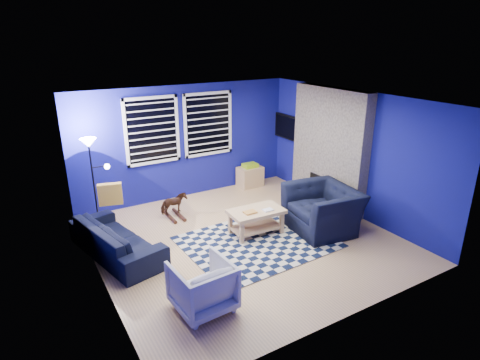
# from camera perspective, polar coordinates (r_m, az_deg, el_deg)

# --- Properties ---
(floor) EXTENTS (5.00, 5.00, 0.00)m
(floor) POSITION_cam_1_polar(r_m,az_deg,el_deg) (7.33, 0.60, -8.43)
(floor) COLOR tan
(floor) RESTS_ON ground
(ceiling) EXTENTS (5.00, 5.00, 0.00)m
(ceiling) POSITION_cam_1_polar(r_m,az_deg,el_deg) (6.52, 0.67, 11.29)
(ceiling) COLOR white
(ceiling) RESTS_ON wall_back
(wall_back) EXTENTS (5.00, 0.00, 5.00)m
(wall_back) POSITION_cam_1_polar(r_m,az_deg,el_deg) (8.96, -7.74, 5.35)
(wall_back) COLOR navy
(wall_back) RESTS_ON floor
(wall_left) EXTENTS (0.00, 5.00, 5.00)m
(wall_left) POSITION_cam_1_polar(r_m,az_deg,el_deg) (6.00, -20.26, -3.20)
(wall_left) COLOR navy
(wall_left) RESTS_ON floor
(wall_right) EXTENTS (0.00, 5.00, 5.00)m
(wall_right) POSITION_cam_1_polar(r_m,az_deg,el_deg) (8.34, 15.51, 3.69)
(wall_right) COLOR navy
(wall_right) RESTS_ON floor
(fireplace) EXTENTS (0.65, 2.00, 2.50)m
(fireplace) POSITION_cam_1_polar(r_m,az_deg,el_deg) (8.60, 12.45, 4.06)
(fireplace) COLOR gray
(fireplace) RESTS_ON floor
(window_left) EXTENTS (1.17, 0.06, 1.42)m
(window_left) POSITION_cam_1_polar(r_m,az_deg,el_deg) (8.59, -12.37, 6.84)
(window_left) COLOR black
(window_left) RESTS_ON wall_back
(window_right) EXTENTS (1.17, 0.06, 1.42)m
(window_right) POSITION_cam_1_polar(r_m,az_deg,el_deg) (9.07, -4.52, 7.92)
(window_right) COLOR black
(window_right) RESTS_ON wall_back
(tv) EXTENTS (0.07, 1.00, 0.58)m
(tv) POSITION_cam_1_polar(r_m,az_deg,el_deg) (9.71, 6.91, 7.43)
(tv) COLOR black
(tv) RESTS_ON wall_right
(rug) EXTENTS (2.58, 2.10, 0.02)m
(rug) POSITION_cam_1_polar(r_m,az_deg,el_deg) (7.23, 2.47, -8.78)
(rug) COLOR black
(rug) RESTS_ON floor
(sofa) EXTENTS (2.12, 1.22, 0.58)m
(sofa) POSITION_cam_1_polar(r_m,az_deg,el_deg) (7.03, -17.17, -8.01)
(sofa) COLOR black
(sofa) RESTS_ON floor
(armchair_big) EXTENTS (1.39, 1.25, 0.83)m
(armchair_big) POSITION_cam_1_polar(r_m,az_deg,el_deg) (7.67, 11.64, -4.07)
(armchair_big) COLOR black
(armchair_big) RESTS_ON floor
(armchair_bent) EXTENTS (0.79, 0.81, 0.69)m
(armchair_bent) POSITION_cam_1_polar(r_m,az_deg,el_deg) (5.52, -5.38, -14.79)
(armchair_bent) COLOR gray
(armchair_bent) RESTS_ON floor
(rocking_horse) EXTENTS (0.28, 0.54, 0.44)m
(rocking_horse) POSITION_cam_1_polar(r_m,az_deg,el_deg) (8.14, -9.40, -3.40)
(rocking_horse) COLOR #482C17
(rocking_horse) RESTS_ON floor
(coffee_table) EXTENTS (1.02, 0.61, 0.50)m
(coffee_table) POSITION_cam_1_polar(r_m,az_deg,el_deg) (7.38, 2.31, -5.23)
(coffee_table) COLOR tan
(coffee_table) RESTS_ON rug
(cabinet) EXTENTS (0.59, 0.41, 0.57)m
(cabinet) POSITION_cam_1_polar(r_m,az_deg,el_deg) (9.72, 1.44, 0.55)
(cabinet) COLOR tan
(cabinet) RESTS_ON floor
(floor_lamp) EXTENTS (0.47, 0.29, 1.71)m
(floor_lamp) POSITION_cam_1_polar(r_m,az_deg,el_deg) (7.88, -20.42, 3.37)
(floor_lamp) COLOR black
(floor_lamp) RESTS_ON floor
(throw_pillow) EXTENTS (0.44, 0.23, 0.40)m
(throw_pillow) POSITION_cam_1_polar(r_m,az_deg,el_deg) (7.59, -17.97, -1.93)
(throw_pillow) COLOR gold
(throw_pillow) RESTS_ON sofa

